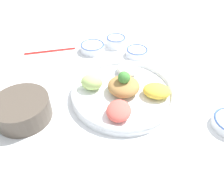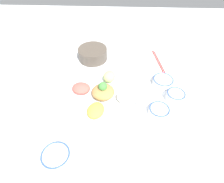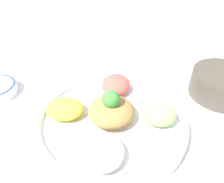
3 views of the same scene
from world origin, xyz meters
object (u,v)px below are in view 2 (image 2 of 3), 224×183
(sauce_bowl_red, at_px, (175,96))
(side_serving_bowl, at_px, (93,53))
(serving_spoon_main, at_px, (24,85))
(rice_bowl_plain, at_px, (159,110))
(sauce_bowl_dark, at_px, (56,156))
(serving_spoon_extra, at_px, (54,66))
(rice_bowl_blue, at_px, (163,81))
(chopsticks_pair_near, at_px, (158,61))
(salad_platter, at_px, (103,95))

(sauce_bowl_red, relative_size, side_serving_bowl, 0.51)
(serving_spoon_main, bearing_deg, rice_bowl_plain, 139.24)
(sauce_bowl_dark, relative_size, rice_bowl_plain, 1.17)
(sauce_bowl_red, bearing_deg, serving_spoon_extra, -109.44)
(sauce_bowl_dark, distance_m, rice_bowl_plain, 0.50)
(rice_bowl_blue, xyz_separation_m, chopsticks_pair_near, (-0.21, 0.00, -0.02))
(rice_bowl_plain, relative_size, chopsticks_pair_near, 0.41)
(rice_bowl_blue, distance_m, rice_bowl_plain, 0.21)
(side_serving_bowl, distance_m, serving_spoon_extra, 0.26)
(sauce_bowl_red, distance_m, serving_spoon_main, 0.82)
(serving_spoon_main, bearing_deg, side_serving_bowl, -171.49)
(rice_bowl_plain, height_order, serving_spoon_extra, rice_bowl_plain)
(salad_platter, relative_size, sauce_bowl_dark, 3.32)
(rice_bowl_plain, bearing_deg, side_serving_bowl, -139.23)
(side_serving_bowl, xyz_separation_m, serving_spoon_main, (0.27, -0.36, -0.04))
(rice_bowl_plain, bearing_deg, serving_spoon_main, -102.38)
(sauce_bowl_red, distance_m, chopsticks_pair_near, 0.32)
(serving_spoon_extra, bearing_deg, sauce_bowl_red, 3.96)
(sauce_bowl_red, height_order, sauce_bowl_dark, sauce_bowl_red)
(sauce_bowl_dark, bearing_deg, rice_bowl_blue, 133.04)
(serving_spoon_extra, bearing_deg, sauce_bowl_dark, -50.91)
(serving_spoon_main, xyz_separation_m, serving_spoon_extra, (-0.18, 0.12, 0.00))
(chopsticks_pair_near, bearing_deg, sauce_bowl_red, 176.92)
(salad_platter, height_order, serving_spoon_extra, salad_platter)
(salad_platter, distance_m, sauce_bowl_red, 0.37)
(sauce_bowl_dark, xyz_separation_m, chopsticks_pair_near, (-0.66, 0.49, -0.02))
(salad_platter, height_order, chopsticks_pair_near, salad_platter)
(rice_bowl_blue, relative_size, side_serving_bowl, 0.62)
(rice_bowl_blue, bearing_deg, rice_bowl_plain, -13.09)
(salad_platter, relative_size, sauce_bowl_red, 4.13)
(rice_bowl_blue, distance_m, serving_spoon_extra, 0.67)
(sauce_bowl_red, height_order, rice_bowl_plain, sauce_bowl_red)
(salad_platter, height_order, sauce_bowl_red, salad_platter)
(sauce_bowl_red, xyz_separation_m, chopsticks_pair_near, (-0.32, -0.04, -0.02))
(rice_bowl_blue, distance_m, side_serving_bowl, 0.47)
(side_serving_bowl, bearing_deg, serving_spoon_extra, -69.68)
(rice_bowl_plain, xyz_separation_m, serving_spoon_main, (-0.16, -0.73, -0.02))
(rice_bowl_blue, relative_size, rice_bowl_plain, 1.14)
(salad_platter, distance_m, side_serving_bowl, 0.35)
(sauce_bowl_dark, height_order, serving_spoon_main, sauce_bowl_dark)
(sauce_bowl_dark, relative_size, side_serving_bowl, 0.63)
(sauce_bowl_dark, distance_m, chopsticks_pair_near, 0.83)
(rice_bowl_blue, distance_m, serving_spoon_main, 0.78)
(rice_bowl_plain, height_order, serving_spoon_main, rice_bowl_plain)
(chopsticks_pair_near, bearing_deg, serving_spoon_extra, 86.04)
(side_serving_bowl, bearing_deg, salad_platter, 15.04)
(rice_bowl_plain, distance_m, serving_spoon_main, 0.74)
(salad_platter, relative_size, serving_spoon_main, 3.21)
(sauce_bowl_dark, xyz_separation_m, rice_bowl_plain, (-0.25, 0.44, 0.00))
(serving_spoon_main, relative_size, serving_spoon_extra, 0.90)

